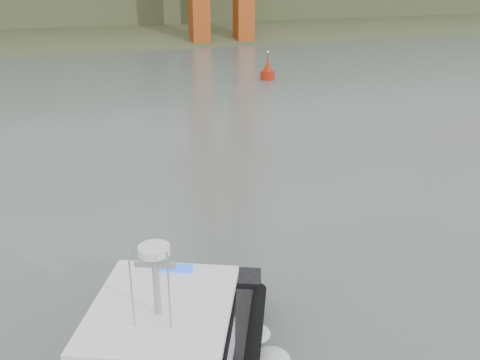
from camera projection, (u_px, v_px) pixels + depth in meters
name	position (u px, v px, depth m)	size (l,w,h in m)	color
ground	(306.00, 308.00, 20.22)	(400.00, 400.00, 0.00)	#53635F
nav_buoy	(268.00, 71.00, 62.39)	(1.69, 1.69, 3.52)	#A51C0B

